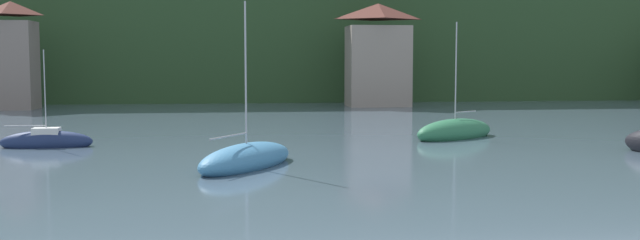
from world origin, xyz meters
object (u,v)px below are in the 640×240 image
object	(u,v)px
sailboat_far_7	(246,160)
shore_building_central	(378,57)
sailboat_far_2	(455,132)
shore_building_westcentral	(12,57)
sailboat_far_6	(47,141)

from	to	relation	value
sailboat_far_7	shore_building_central	bearing A→B (deg)	13.13
sailboat_far_2	sailboat_far_7	xyz separation A→B (m)	(-12.52, -9.86, -0.03)
shore_building_westcentral	sailboat_far_2	size ratio (longest dim) A/B	1.36
shore_building_central	sailboat_far_2	distance (m)	28.78
shore_building_westcentral	sailboat_far_2	distance (m)	43.89
sailboat_far_2	sailboat_far_7	bearing A→B (deg)	5.18
shore_building_westcentral	sailboat_far_6	xyz separation A→B (m)	(10.44, -29.61, -4.54)
sailboat_far_7	sailboat_far_6	bearing A→B (deg)	84.54
shore_building_central	sailboat_far_6	world-z (taller)	shore_building_central
sailboat_far_6	sailboat_far_7	world-z (taller)	sailboat_far_7
sailboat_far_2	shore_building_central	bearing A→B (deg)	-125.14
sailboat_far_6	sailboat_far_7	xyz separation A→B (m)	(10.53, -8.26, 0.01)
shore_building_westcentral	sailboat_far_2	world-z (taller)	shore_building_westcentral
shore_building_central	sailboat_far_2	world-z (taller)	shore_building_central
shore_building_westcentral	sailboat_far_6	bearing A→B (deg)	-70.58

